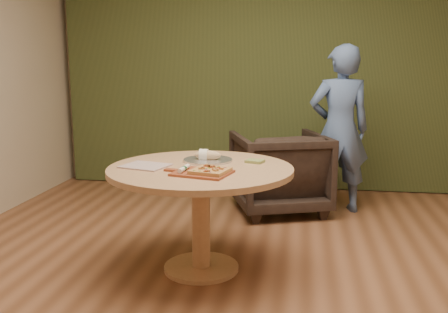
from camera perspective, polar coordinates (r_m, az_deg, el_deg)
room_shell at (r=2.91m, az=1.60°, el=9.57°), size 5.04×6.04×2.84m
curtain at (r=5.80m, az=5.28°, el=10.16°), size 4.80×0.14×2.78m
pedestal_table at (r=3.46m, az=-2.68°, el=-3.47°), size 1.28×1.28×0.75m
pizza_paddle at (r=3.21m, az=-2.68°, el=-1.88°), size 0.47×0.36×0.01m
flatbread_pizza at (r=3.19m, az=-1.56°, el=-1.60°), size 0.27×0.27×0.04m
cutlery_roll at (r=3.24m, az=-4.61°, el=-1.37°), size 0.05×0.20×0.03m
newspaper at (r=3.48m, az=-8.97°, el=-1.07°), size 0.36×0.32×0.01m
serving_tray at (r=3.62m, az=-1.86°, el=-0.42°), size 0.36×0.36×0.02m
bread_roll at (r=3.62m, az=-2.00°, el=0.15°), size 0.19×0.09×0.09m
green_packet at (r=3.58m, az=3.56°, el=-0.54°), size 0.15×0.13×0.02m
armchair at (r=4.92m, az=6.35°, el=-1.31°), size 1.06×1.03×0.87m
person_standing at (r=4.96m, az=13.04°, el=3.01°), size 0.66×0.50×1.62m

